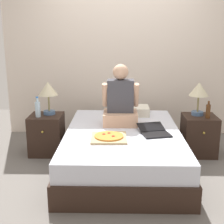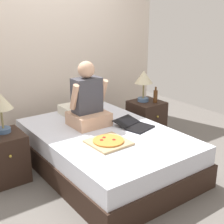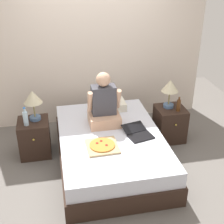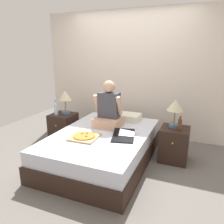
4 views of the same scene
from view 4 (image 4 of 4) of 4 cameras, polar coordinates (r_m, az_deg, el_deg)
The scene contains 13 objects.
ground_plane at distance 3.64m, azimuth -2.34°, elevation -12.40°, with size 5.74×5.74×0.00m, color #66605B.
wall_back at distance 4.56m, azimuth 4.97°, elevation 9.75°, with size 3.74×0.12×2.50m, color beige.
bed at distance 3.54m, azimuth -2.39°, elevation -9.06°, with size 1.43×2.10×0.47m.
nightstand_left at distance 4.38m, azimuth -12.54°, elevation -3.95°, with size 0.44×0.47×0.55m.
lamp_on_left_nightstand at distance 4.24m, azimuth -12.19°, elevation 3.84°, with size 0.26×0.26×0.45m.
water_bottle at distance 4.24m, azimuth -14.42°, elevation 0.73°, with size 0.07×0.07×0.28m.
nightstand_right at distance 3.67m, azimuth 15.88°, elevation -8.09°, with size 0.44×0.47×0.55m.
lamp_on_right_nightstand at distance 3.53m, azimuth 16.21°, elevation 1.24°, with size 0.26×0.26×0.45m.
beer_bottle at distance 3.44m, azimuth 17.29°, elevation -3.22°, with size 0.06×0.06×0.23m.
pillow at distance 4.06m, azimuth 3.67°, elevation -1.27°, with size 0.52×0.34×0.12m, color silver.
person_seated at distance 3.65m, azimuth -0.87°, elevation 0.51°, with size 0.47×0.40×0.78m.
laptop at distance 3.22m, azimuth 2.90°, elevation -6.58°, with size 0.40×0.48×0.07m.
pizza_box at distance 3.27m, azimuth -7.24°, elevation -6.41°, with size 0.41×0.41×0.05m.
Camera 4 is at (1.36, -2.92, 1.71)m, focal length 35.00 mm.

